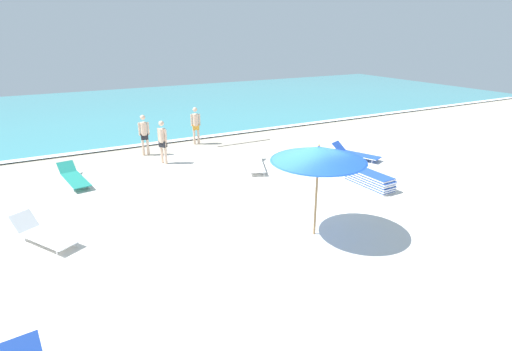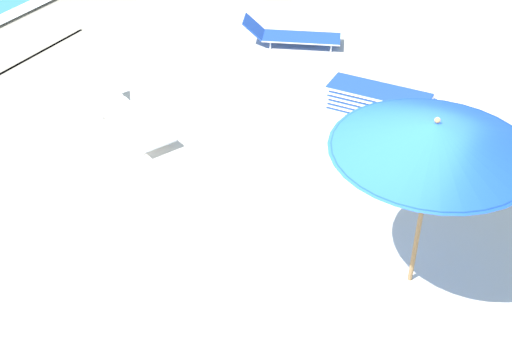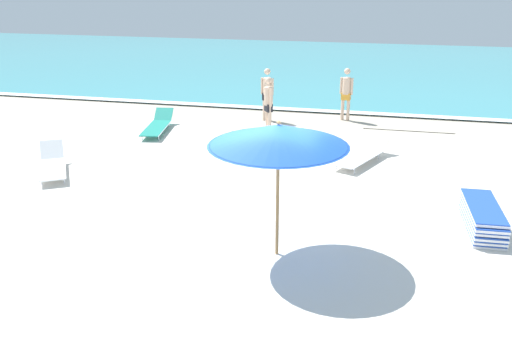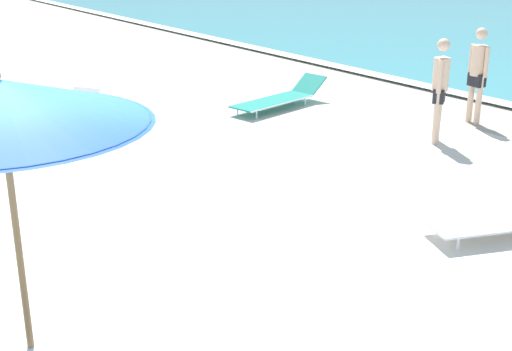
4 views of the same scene
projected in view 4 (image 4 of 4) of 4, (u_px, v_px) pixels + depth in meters
ground_plane at (89, 303)px, 7.24m from camera, size 60.00×60.00×0.16m
beach_umbrella at (0, 103)px, 5.61m from camera, size 2.42×2.42×2.49m
sun_lounger_under_umbrella at (58, 120)px, 12.71m from camera, size 1.57×2.04×0.60m
sun_lounger_near_water_right at (280, 98)px, 14.33m from camera, size 0.95×2.38×0.50m
beachgoer_wading_adult at (440, 85)px, 11.83m from camera, size 0.31×0.39×1.76m
beachgoer_strolling_adult at (478, 70)px, 12.97m from camera, size 0.45×0.27×1.76m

